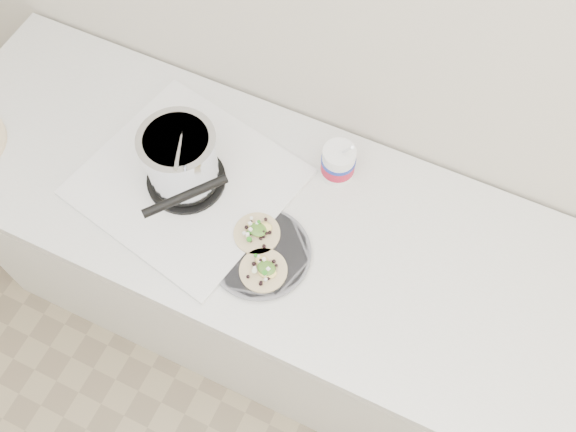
% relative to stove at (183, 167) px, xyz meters
% --- Properties ---
extents(counter, '(2.44, 0.66, 0.90)m').
position_rel_stove_xyz_m(counter, '(0.48, 0.03, -0.53)').
color(counter, silver).
rests_on(counter, ground).
extents(stove, '(0.60, 0.57, 0.25)m').
position_rel_stove_xyz_m(stove, '(0.00, 0.00, 0.00)').
color(stove, silver).
rests_on(stove, counter).
extents(taco_plate, '(0.26, 0.26, 0.04)m').
position_rel_stove_xyz_m(taco_plate, '(0.27, -0.10, -0.06)').
color(taco_plate, slate).
rests_on(taco_plate, counter).
extents(tub, '(0.09, 0.09, 0.20)m').
position_rel_stove_xyz_m(tub, '(0.35, 0.20, -0.02)').
color(tub, white).
rests_on(tub, counter).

